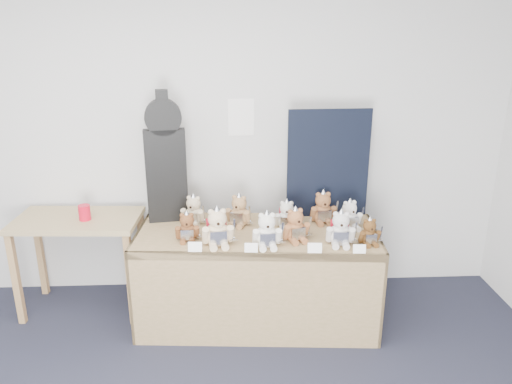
{
  "coord_description": "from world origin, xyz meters",
  "views": [
    {
      "loc": [
        0.72,
        -1.51,
        2.24
      ],
      "look_at": [
        0.89,
        1.81,
        1.09
      ],
      "focal_mm": 35.0,
      "sensor_mm": 36.0,
      "label": 1
    }
  ],
  "objects_px": {
    "teddy_front_far_left": "(187,228)",
    "teddy_back_centre_left": "(239,211)",
    "teddy_front_right": "(295,226)",
    "teddy_back_end": "(350,216)",
    "teddy_back_centre_right": "(287,216)",
    "teddy_front_left": "(218,229)",
    "guitar_case": "(166,159)",
    "teddy_back_left": "(194,211)",
    "teddy_front_far_right": "(341,230)",
    "teddy_front_end": "(369,233)",
    "display_table": "(257,255)",
    "teddy_back_right": "(323,209)",
    "teddy_front_centre": "(267,231)",
    "side_table": "(79,233)",
    "red_cup": "(85,213)"
  },
  "relations": [
    {
      "from": "teddy_front_left",
      "to": "teddy_front_centre",
      "type": "height_order",
      "value": "teddy_front_left"
    },
    {
      "from": "display_table",
      "to": "teddy_front_right",
      "type": "relative_size",
      "value": 6.77
    },
    {
      "from": "teddy_front_far_left",
      "to": "teddy_front_centre",
      "type": "xyz_separation_m",
      "value": [
        0.56,
        -0.13,
        0.02
      ]
    },
    {
      "from": "guitar_case",
      "to": "teddy_back_right",
      "type": "bearing_deg",
      "value": -12.77
    },
    {
      "from": "teddy_back_centre_right",
      "to": "teddy_back_end",
      "type": "relative_size",
      "value": 0.96
    },
    {
      "from": "red_cup",
      "to": "teddy_back_centre_left",
      "type": "bearing_deg",
      "value": -2.56
    },
    {
      "from": "display_table",
      "to": "side_table",
      "type": "distance_m",
      "value": 1.42
    },
    {
      "from": "teddy_front_right",
      "to": "teddy_back_centre_left",
      "type": "distance_m",
      "value": 0.5
    },
    {
      "from": "teddy_front_end",
      "to": "teddy_back_left",
      "type": "height_order",
      "value": "teddy_back_left"
    },
    {
      "from": "teddy_front_far_left",
      "to": "teddy_back_centre_left",
      "type": "distance_m",
      "value": 0.46
    },
    {
      "from": "teddy_front_far_left",
      "to": "teddy_front_centre",
      "type": "height_order",
      "value": "teddy_front_centre"
    },
    {
      "from": "teddy_back_right",
      "to": "teddy_back_end",
      "type": "distance_m",
      "value": 0.22
    },
    {
      "from": "side_table",
      "to": "guitar_case",
      "type": "bearing_deg",
      "value": 5.26
    },
    {
      "from": "teddy_front_left",
      "to": "teddy_back_end",
      "type": "distance_m",
      "value": 1.01
    },
    {
      "from": "teddy_front_right",
      "to": "teddy_front_end",
      "type": "height_order",
      "value": "teddy_front_right"
    },
    {
      "from": "teddy_front_far_left",
      "to": "teddy_back_left",
      "type": "xyz_separation_m",
      "value": [
        0.02,
        0.31,
        0.01
      ]
    },
    {
      "from": "teddy_front_right",
      "to": "teddy_back_right",
      "type": "xyz_separation_m",
      "value": [
        0.25,
        0.32,
        0.0
      ]
    },
    {
      "from": "teddy_back_end",
      "to": "teddy_front_far_right",
      "type": "bearing_deg",
      "value": -130.53
    },
    {
      "from": "teddy_back_right",
      "to": "teddy_back_centre_left",
      "type": "bearing_deg",
      "value": 177.47
    },
    {
      "from": "teddy_front_right",
      "to": "teddy_back_end",
      "type": "height_order",
      "value": "teddy_front_right"
    },
    {
      "from": "teddy_front_left",
      "to": "guitar_case",
      "type": "bearing_deg",
      "value": 122.36
    },
    {
      "from": "teddy_front_end",
      "to": "teddy_front_far_right",
      "type": "bearing_deg",
      "value": 172.94
    },
    {
      "from": "teddy_front_far_left",
      "to": "teddy_back_centre_left",
      "type": "relative_size",
      "value": 0.87
    },
    {
      "from": "side_table",
      "to": "teddy_front_right",
      "type": "distance_m",
      "value": 1.71
    },
    {
      "from": "teddy_back_centre_right",
      "to": "teddy_back_right",
      "type": "xyz_separation_m",
      "value": [
        0.29,
        0.09,
        0.02
      ]
    },
    {
      "from": "display_table",
      "to": "teddy_front_left",
      "type": "distance_m",
      "value": 0.42
    },
    {
      "from": "guitar_case",
      "to": "teddy_front_left",
      "type": "distance_m",
      "value": 0.73
    },
    {
      "from": "teddy_back_centre_right",
      "to": "teddy_back_right",
      "type": "bearing_deg",
      "value": 22.8
    },
    {
      "from": "teddy_back_left",
      "to": "teddy_back_centre_right",
      "type": "distance_m",
      "value": 0.71
    },
    {
      "from": "teddy_back_end",
      "to": "teddy_front_centre",
      "type": "bearing_deg",
      "value": -171.98
    },
    {
      "from": "guitar_case",
      "to": "teddy_back_end",
      "type": "relative_size",
      "value": 4.04
    },
    {
      "from": "teddy_back_end",
      "to": "teddy_back_right",
      "type": "bearing_deg",
      "value": 128.57
    },
    {
      "from": "teddy_back_left",
      "to": "display_table",
      "type": "bearing_deg",
      "value": -9.85
    },
    {
      "from": "teddy_front_far_left",
      "to": "teddy_front_end",
      "type": "bearing_deg",
      "value": -7.47
    },
    {
      "from": "red_cup",
      "to": "teddy_back_centre_left",
      "type": "xyz_separation_m",
      "value": [
        1.18,
        -0.05,
        0.01
      ]
    },
    {
      "from": "red_cup",
      "to": "teddy_back_end",
      "type": "distance_m",
      "value": 2.02
    },
    {
      "from": "teddy_front_far_right",
      "to": "teddy_front_end",
      "type": "distance_m",
      "value": 0.21
    },
    {
      "from": "teddy_back_left",
      "to": "teddy_back_right",
      "type": "xyz_separation_m",
      "value": [
        1.0,
        -0.02,
        0.01
      ]
    },
    {
      "from": "teddy_front_left",
      "to": "teddy_front_right",
      "type": "bearing_deg",
      "value": -1.65
    },
    {
      "from": "side_table",
      "to": "teddy_front_far_right",
      "type": "xyz_separation_m",
      "value": [
        1.96,
        -0.48,
        0.2
      ]
    },
    {
      "from": "display_table",
      "to": "side_table",
      "type": "relative_size",
      "value": 1.89
    },
    {
      "from": "teddy_back_end",
      "to": "teddy_front_far_left",
      "type": "bearing_deg",
      "value": 171.76
    },
    {
      "from": "teddy_front_centre",
      "to": "teddy_front_left",
      "type": "bearing_deg",
      "value": 171.33
    },
    {
      "from": "guitar_case",
      "to": "teddy_front_right",
      "type": "relative_size",
      "value": 3.73
    },
    {
      "from": "teddy_back_right",
      "to": "teddy_back_end",
      "type": "bearing_deg",
      "value": -39.79
    },
    {
      "from": "teddy_front_far_left",
      "to": "teddy_front_right",
      "type": "xyz_separation_m",
      "value": [
        0.77,
        -0.04,
        0.01
      ]
    },
    {
      "from": "display_table",
      "to": "teddy_front_far_right",
      "type": "xyz_separation_m",
      "value": [
        0.57,
        -0.18,
        0.27
      ]
    },
    {
      "from": "teddy_front_right",
      "to": "teddy_back_end",
      "type": "bearing_deg",
      "value": 7.59
    },
    {
      "from": "teddy_front_far_left",
      "to": "teddy_back_centre_right",
      "type": "bearing_deg",
      "value": 13.42
    },
    {
      "from": "teddy_back_centre_right",
      "to": "display_table",
      "type": "bearing_deg",
      "value": -142.45
    }
  ]
}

